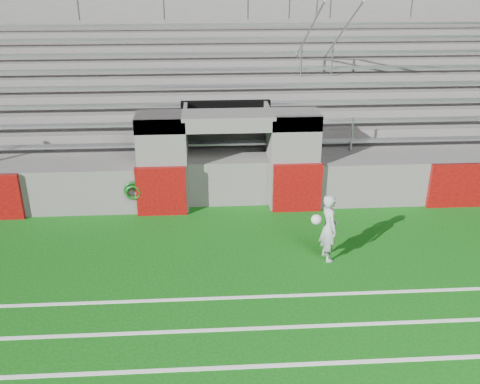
{
  "coord_description": "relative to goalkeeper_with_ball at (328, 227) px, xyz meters",
  "views": [
    {
      "loc": [
        -0.54,
        -9.99,
        6.28
      ],
      "look_at": [
        0.2,
        1.8,
        1.1
      ],
      "focal_mm": 40.0,
      "sensor_mm": 36.0,
      "label": 1
    }
  ],
  "objects": [
    {
      "name": "goalkeeper_with_ball",
      "position": [
        0.0,
        0.0,
        0.0
      ],
      "size": [
        0.67,
        0.63,
        1.57
      ],
      "color": "#9EA4A7",
      "rests_on": "ground"
    },
    {
      "name": "hose_coil",
      "position": [
        -4.61,
        2.51,
        -0.09
      ],
      "size": [
        0.5,
        0.14,
        0.51
      ],
      "color": "#0D4112",
      "rests_on": "ground"
    },
    {
      "name": "ground",
      "position": [
        -2.08,
        -0.42,
        -0.8
      ],
      "size": [
        90.0,
        90.0,
        0.0
      ],
      "primitive_type": "plane",
      "color": "#0C4D0D",
      "rests_on": "ground"
    },
    {
      "name": "stadium_structure",
      "position": [
        -2.08,
        7.55,
        0.7
      ],
      "size": [
        26.0,
        8.48,
        5.42
      ],
      "color": "#5D5A58",
      "rests_on": "ground"
    }
  ]
}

